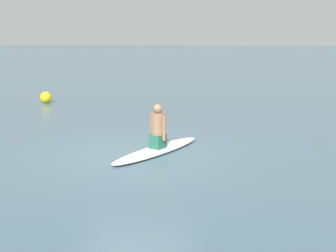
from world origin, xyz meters
name	(u,v)px	position (x,y,z in m)	size (l,w,h in m)	color
ground_plane	(136,156)	(0.00, 0.00, 0.00)	(400.00, 400.00, 0.00)	slate
surfboard	(158,150)	(-0.41, -0.45, 0.05)	(3.18, 0.64, 0.10)	white
person_paddler	(158,128)	(-0.41, -0.45, 0.57)	(0.45, 0.43, 1.04)	#26664C
buoy_marker	(46,97)	(5.88, -7.44, 0.24)	(0.49, 0.49, 0.49)	yellow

